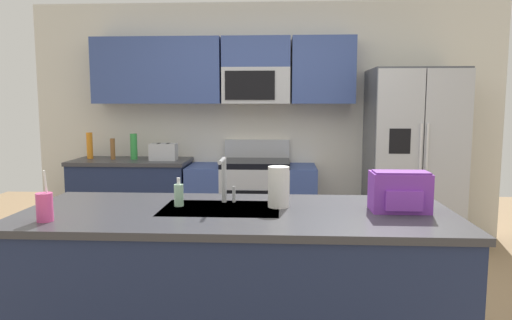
% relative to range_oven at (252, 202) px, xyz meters
% --- Properties ---
extents(ground_plane, '(9.00, 9.00, 0.00)m').
position_rel_range_oven_xyz_m(ground_plane, '(0.13, -1.80, -0.44)').
color(ground_plane, '#997A56').
rests_on(ground_plane, ground).
extents(kitchen_wall_unit, '(5.20, 0.43, 2.60)m').
position_rel_range_oven_xyz_m(kitchen_wall_unit, '(-0.02, 0.28, 1.03)').
color(kitchen_wall_unit, silver).
rests_on(kitchen_wall_unit, ground).
extents(back_counter, '(1.25, 0.63, 0.90)m').
position_rel_range_oven_xyz_m(back_counter, '(-1.31, -0.00, 0.01)').
color(back_counter, '#1E2A4D').
rests_on(back_counter, ground).
extents(range_oven, '(1.36, 0.61, 1.10)m').
position_rel_range_oven_xyz_m(range_oven, '(0.00, 0.00, 0.00)').
color(range_oven, '#B7BABF').
rests_on(range_oven, ground).
extents(refrigerator, '(0.90, 0.76, 1.85)m').
position_rel_range_oven_xyz_m(refrigerator, '(1.66, -0.07, 0.48)').
color(refrigerator, '#4C4F54').
rests_on(refrigerator, ground).
extents(island_counter, '(2.45, 0.98, 0.90)m').
position_rel_range_oven_xyz_m(island_counter, '(0.06, -2.35, 0.01)').
color(island_counter, '#1E2A4D').
rests_on(island_counter, ground).
extents(toaster, '(0.28, 0.16, 0.18)m').
position_rel_range_oven_xyz_m(toaster, '(-0.94, -0.05, 0.55)').
color(toaster, '#B7BABF').
rests_on(toaster, back_counter).
extents(pepper_mill, '(0.05, 0.05, 0.23)m').
position_rel_range_oven_xyz_m(pepper_mill, '(-1.51, -0.00, 0.57)').
color(pepper_mill, brown).
rests_on(pepper_mill, back_counter).
extents(bottle_green, '(0.07, 0.07, 0.28)m').
position_rel_range_oven_xyz_m(bottle_green, '(-1.28, 0.01, 0.60)').
color(bottle_green, green).
rests_on(bottle_green, back_counter).
extents(bottle_orange, '(0.07, 0.07, 0.29)m').
position_rel_range_oven_xyz_m(bottle_orange, '(-1.79, 0.05, 0.60)').
color(bottle_orange, orange).
rests_on(bottle_orange, back_counter).
extents(sink_faucet, '(0.09, 0.21, 0.28)m').
position_rel_range_oven_xyz_m(sink_faucet, '(-0.03, -2.16, 0.62)').
color(sink_faucet, '#B7BABF').
rests_on(sink_faucet, island_counter).
extents(drink_cup_pink, '(0.08, 0.08, 0.27)m').
position_rel_range_oven_xyz_m(drink_cup_pink, '(-0.90, -2.65, 0.53)').
color(drink_cup_pink, '#EA4C93').
rests_on(drink_cup_pink, island_counter).
extents(soap_dispenser, '(0.06, 0.06, 0.17)m').
position_rel_range_oven_xyz_m(soap_dispenser, '(-0.29, -2.25, 0.53)').
color(soap_dispenser, '#A5D8B2').
rests_on(soap_dispenser, island_counter).
extents(paper_towel_roll, '(0.12, 0.12, 0.24)m').
position_rel_range_oven_xyz_m(paper_towel_roll, '(0.30, -2.25, 0.58)').
color(paper_towel_roll, white).
rests_on(paper_towel_roll, island_counter).
extents(backpack, '(0.32, 0.22, 0.23)m').
position_rel_range_oven_xyz_m(backpack, '(0.98, -2.32, 0.57)').
color(backpack, purple).
rests_on(backpack, island_counter).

